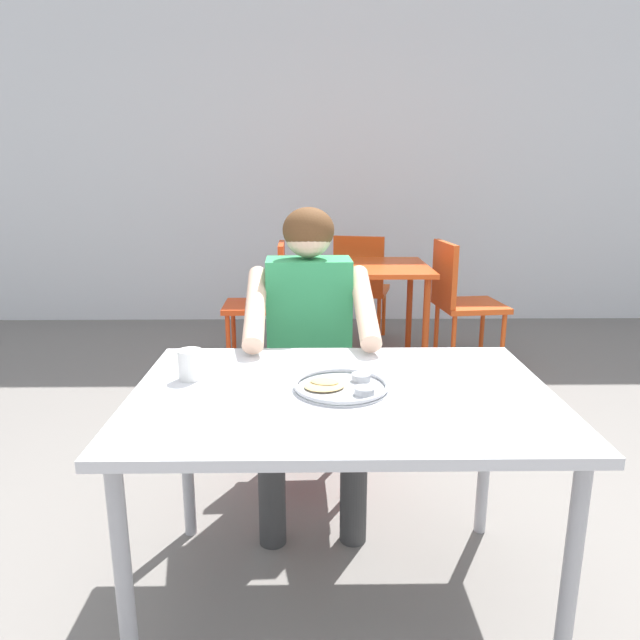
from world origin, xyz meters
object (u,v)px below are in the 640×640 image
(chair_foreground, at_px, (309,369))
(chair_red_left, at_px, (266,297))
(chair_red_right, at_px, (459,296))
(chair_red_far, at_px, (360,283))
(table_foreground, at_px, (342,412))
(drinking_cup, at_px, (190,364))
(diner_foreground, at_px, (310,333))
(thali_tray, at_px, (342,386))
(table_background_red, at_px, (364,279))

(chair_foreground, relative_size, chair_red_left, 0.97)
(chair_red_right, height_order, chair_red_far, chair_red_right)
(table_foreground, bearing_deg, drinking_cup, 167.36)
(diner_foreground, xyz_separation_m, chair_red_left, (-0.31, 1.72, -0.22))
(thali_tray, bearing_deg, chair_red_far, 84.24)
(diner_foreground, xyz_separation_m, chair_red_far, (0.39, 2.30, -0.23))
(thali_tray, height_order, chair_red_far, chair_red_far)
(chair_red_far, bearing_deg, drinking_cup, -105.05)
(drinking_cup, height_order, chair_red_left, chair_red_left)
(drinking_cup, distance_m, chair_foreground, 0.86)
(table_foreground, distance_m, chair_red_left, 2.38)
(drinking_cup, relative_size, chair_red_right, 0.11)
(chair_foreground, xyz_separation_m, chair_red_far, (0.40, 2.08, -0.00))
(chair_red_left, distance_m, chair_red_far, 0.90)
(chair_red_right, bearing_deg, table_foreground, -111.98)
(chair_foreground, bearing_deg, table_foreground, -82.87)
(chair_red_far, bearing_deg, table_foreground, -95.71)
(table_foreground, xyz_separation_m, drinking_cup, (-0.46, 0.10, 0.12))
(thali_tray, height_order, chair_red_right, chair_red_right)
(thali_tray, xyz_separation_m, drinking_cup, (-0.46, 0.09, 0.04))
(thali_tray, bearing_deg, table_background_red, 83.41)
(table_foreground, height_order, diner_foreground, diner_foreground)
(table_foreground, height_order, thali_tray, thali_tray)
(thali_tray, xyz_separation_m, diner_foreground, (-0.10, 0.61, -0.01))
(diner_foreground, height_order, chair_red_right, diner_foreground)
(diner_foreground, bearing_deg, drinking_cup, -125.49)
(table_background_red, bearing_deg, chair_foreground, -104.18)
(thali_tray, bearing_deg, diner_foreground, 99.06)
(table_background_red, relative_size, chair_red_far, 1.00)
(drinking_cup, height_order, table_background_red, drinking_cup)
(chair_foreground, bearing_deg, thali_tray, -82.91)
(chair_red_right, bearing_deg, drinking_cup, -122.49)
(thali_tray, relative_size, drinking_cup, 3.01)
(table_foreground, distance_m, table_background_red, 2.30)
(thali_tray, xyz_separation_m, chair_red_left, (-0.41, 2.33, -0.23))
(chair_foreground, bearing_deg, chair_red_right, 54.59)
(thali_tray, relative_size, chair_red_right, 0.32)
(thali_tray, height_order, diner_foreground, diner_foreground)
(table_foreground, xyz_separation_m, chair_foreground, (-0.10, 0.84, -0.16))
(chair_red_left, height_order, chair_red_right, chair_red_right)
(diner_foreground, height_order, table_background_red, diner_foreground)
(thali_tray, relative_size, chair_red_far, 0.33)
(table_foreground, bearing_deg, diner_foreground, 99.08)
(drinking_cup, xyz_separation_m, diner_foreground, (0.37, 0.51, -0.05))
(table_foreground, xyz_separation_m, diner_foreground, (-0.10, 0.62, 0.07))
(table_foreground, distance_m, thali_tray, 0.08)
(thali_tray, relative_size, table_background_red, 0.33)
(chair_red_left, bearing_deg, chair_red_right, -2.93)
(thali_tray, bearing_deg, chair_foreground, 97.09)
(chair_red_left, bearing_deg, chair_foreground, -78.53)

